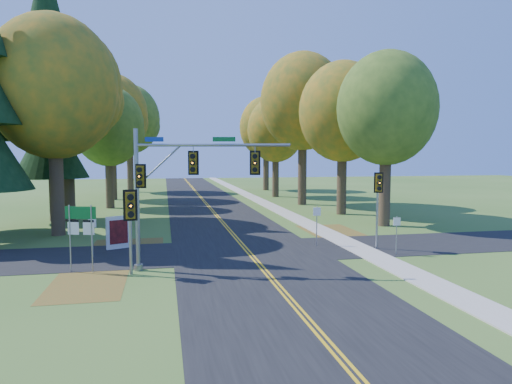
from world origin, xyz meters
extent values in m
plane|color=#375D20|center=(0.00, 0.00, 0.00)|extent=(160.00, 160.00, 0.00)
cube|color=black|center=(0.00, 0.00, 0.01)|extent=(8.00, 160.00, 0.02)
cube|color=black|center=(0.00, 2.00, 0.01)|extent=(60.00, 6.00, 0.02)
cube|color=gold|center=(-0.10, 0.00, 0.03)|extent=(0.10, 160.00, 0.01)
cube|color=gold|center=(0.10, 0.00, 0.03)|extent=(0.10, 160.00, 0.01)
cube|color=#9E998E|center=(6.20, 0.00, 0.03)|extent=(1.60, 160.00, 0.06)
cube|color=brown|center=(-6.50, 4.00, 0.01)|extent=(4.00, 6.00, 0.00)
cube|color=brown|center=(6.80, 6.00, 0.01)|extent=(3.50, 8.00, 0.00)
cube|color=brown|center=(-7.50, -3.00, 0.01)|extent=(3.00, 5.00, 0.00)
cylinder|color=#38281C|center=(-11.20, 9.30, 3.38)|extent=(0.86, 0.86, 6.75)
ellipsoid|color=#B87418|center=(-11.20, 9.30, 9.55)|extent=(8.00, 8.00, 9.20)
sphere|color=#B87418|center=(-9.60, 10.50, 8.75)|extent=(4.80, 4.80, 4.80)
sphere|color=#B87418|center=(-12.60, 8.50, 10.35)|extent=(4.40, 4.40, 4.40)
cylinder|color=#38281C|center=(11.50, 8.70, 3.04)|extent=(0.83, 0.83, 6.08)
ellipsoid|color=olive|center=(11.50, 8.70, 8.60)|extent=(7.20, 7.20, 8.28)
sphere|color=olive|center=(12.94, 9.78, 7.88)|extent=(4.32, 4.32, 4.32)
sphere|color=olive|center=(10.24, 7.98, 9.32)|extent=(3.96, 3.96, 3.96)
cylinder|color=#38281C|center=(-11.80, 16.20, 3.71)|extent=(0.89, 0.89, 7.42)
ellipsoid|color=#B87418|center=(-11.80, 16.20, 10.43)|extent=(8.60, 8.60, 9.89)
sphere|color=#B87418|center=(-10.08, 17.49, 9.57)|extent=(5.16, 5.16, 5.16)
sphere|color=#B87418|center=(-13.30, 15.34, 11.29)|extent=(4.73, 4.73, 4.73)
cylinder|color=#38281C|center=(10.90, 15.50, 3.15)|extent=(0.84, 0.84, 6.30)
ellipsoid|color=#B87418|center=(10.90, 15.50, 8.96)|extent=(7.60, 7.60, 8.74)
sphere|color=#B87418|center=(12.42, 16.64, 8.20)|extent=(4.56, 4.56, 4.56)
sphere|color=#B87418|center=(9.57, 14.74, 9.72)|extent=(4.18, 4.18, 4.18)
cylinder|color=#38281C|center=(-9.60, 24.40, 2.81)|extent=(0.81, 0.81, 5.62)
ellipsoid|color=olive|center=(-9.60, 24.40, 8.00)|extent=(6.80, 6.80, 7.82)
sphere|color=olive|center=(-8.24, 25.42, 7.33)|extent=(4.08, 4.08, 4.08)
sphere|color=olive|center=(-10.79, 23.72, 8.69)|extent=(3.74, 3.74, 3.74)
cylinder|color=#38281C|center=(9.80, 23.60, 3.83)|extent=(0.90, 0.90, 7.65)
ellipsoid|color=#B87418|center=(9.80, 23.60, 10.73)|extent=(8.80, 8.80, 10.12)
sphere|color=#B87418|center=(11.56, 24.92, 9.85)|extent=(5.28, 5.28, 5.28)
sphere|color=#B87418|center=(8.26, 22.72, 11.61)|extent=(4.84, 4.84, 4.84)
cylinder|color=#38281C|center=(-10.20, 33.10, 3.49)|extent=(0.87, 0.87, 6.98)
ellipsoid|color=#B87418|center=(-10.20, 33.10, 9.85)|extent=(8.20, 8.20, 9.43)
sphere|color=#B87418|center=(-8.56, 34.33, 9.03)|extent=(4.92, 4.92, 4.92)
sphere|color=#B87418|center=(-11.63, 32.28, 10.67)|extent=(4.51, 4.51, 4.51)
cylinder|color=#38281C|center=(9.20, 32.80, 2.93)|extent=(0.82, 0.82, 5.85)
ellipsoid|color=#B87418|center=(9.20, 32.80, 8.30)|extent=(7.00, 7.00, 8.05)
sphere|color=#B87418|center=(10.60, 33.85, 7.60)|extent=(4.20, 4.20, 4.20)
sphere|color=#B87418|center=(7.97, 32.10, 9.00)|extent=(3.85, 3.85, 3.85)
cylinder|color=#38281C|center=(-9.00, 44.00, 3.60)|extent=(0.88, 0.88, 7.20)
ellipsoid|color=olive|center=(-9.00, 44.00, 10.14)|extent=(8.40, 8.40, 9.66)
sphere|color=olive|center=(-7.32, 45.26, 9.30)|extent=(5.04, 5.04, 5.04)
sphere|color=olive|center=(-10.47, 43.16, 10.98)|extent=(4.62, 4.62, 4.62)
cylinder|color=#38281C|center=(10.40, 43.50, 3.26)|extent=(0.85, 0.85, 6.53)
ellipsoid|color=#B87418|center=(10.40, 43.50, 9.26)|extent=(7.80, 7.80, 8.97)
sphere|color=#B87418|center=(11.96, 44.67, 8.47)|extent=(4.68, 4.68, 4.68)
sphere|color=#B87418|center=(9.04, 42.72, 10.04)|extent=(4.29, 4.29, 4.29)
cylinder|color=#38281C|center=(-13.00, 16.00, 1.71)|extent=(0.50, 0.50, 3.42)
cone|color=black|center=(-13.00, 16.00, 6.15)|extent=(5.60, 5.60, 5.45)
cone|color=black|center=(-13.00, 16.00, 10.04)|extent=(4.57, 4.57, 5.45)
cone|color=black|center=(-13.00, 16.00, 13.94)|extent=(3.55, 3.55, 5.45)
cylinder|color=gray|center=(-5.59, -1.12, 3.20)|extent=(0.20, 0.20, 6.40)
cylinder|color=gray|center=(-5.59, -1.12, 0.14)|extent=(0.40, 0.40, 0.27)
cylinder|color=gray|center=(-2.25, -1.89, 5.67)|extent=(6.71, 1.67, 0.13)
cylinder|color=gray|center=(-4.61, -1.34, 4.75)|extent=(2.03, 0.55, 1.89)
cylinder|color=gray|center=(-3.09, -1.69, 5.50)|extent=(0.04, 0.04, 0.33)
cube|color=#72590C|center=(-3.09, -1.69, 4.88)|extent=(0.36, 0.34, 0.91)
cube|color=black|center=(-3.09, -1.69, 4.88)|extent=(0.47, 0.13, 1.08)
sphere|color=orange|center=(-3.14, -1.90, 4.88)|extent=(0.16, 0.16, 0.16)
cylinder|color=black|center=(-3.14, -1.90, 5.17)|extent=(0.25, 0.19, 0.22)
cylinder|color=black|center=(-3.14, -1.90, 4.88)|extent=(0.25, 0.19, 0.22)
cylinder|color=black|center=(-3.14, -1.90, 4.59)|extent=(0.25, 0.19, 0.22)
cylinder|color=gray|center=(-0.42, -2.31, 5.50)|extent=(0.04, 0.04, 0.33)
cube|color=#72590C|center=(-0.42, -2.31, 4.88)|extent=(0.36, 0.34, 0.91)
cube|color=black|center=(-0.42, -2.31, 4.88)|extent=(0.47, 0.13, 1.08)
sphere|color=orange|center=(-0.47, -2.52, 4.88)|extent=(0.16, 0.16, 0.16)
cylinder|color=black|center=(-0.47, -2.52, 5.17)|extent=(0.25, 0.19, 0.22)
cylinder|color=black|center=(-0.47, -2.52, 4.88)|extent=(0.25, 0.19, 0.22)
cylinder|color=black|center=(-0.47, -2.52, 4.59)|extent=(0.25, 0.19, 0.22)
cube|color=#72590C|center=(-5.40, -1.30, 4.29)|extent=(0.36, 0.34, 0.91)
cube|color=black|center=(-5.40, -1.30, 4.29)|extent=(0.47, 0.13, 1.08)
sphere|color=orange|center=(-5.44, -1.51, 4.29)|extent=(0.16, 0.16, 0.16)
cylinder|color=black|center=(-5.44, -1.51, 4.59)|extent=(0.25, 0.19, 0.22)
cylinder|color=black|center=(-5.44, -1.51, 4.29)|extent=(0.25, 0.19, 0.22)
cylinder|color=black|center=(-5.44, -1.51, 4.00)|extent=(0.25, 0.19, 0.22)
cube|color=navy|center=(-4.79, -1.30, 5.92)|extent=(0.81, 0.22, 0.20)
cube|color=#0C5926|center=(-1.76, -2.00, 5.92)|extent=(0.99, 0.26, 0.20)
cylinder|color=gray|center=(7.17, 1.12, 2.09)|extent=(0.11, 0.11, 4.19)
cube|color=#72590C|center=(7.11, 0.92, 3.71)|extent=(0.39, 0.36, 0.95)
cube|color=black|center=(7.11, 0.92, 3.71)|extent=(0.49, 0.16, 1.12)
sphere|color=orange|center=(7.06, 0.71, 3.71)|extent=(0.17, 0.17, 0.17)
cylinder|color=black|center=(7.06, 0.71, 4.02)|extent=(0.26, 0.21, 0.23)
cylinder|color=black|center=(7.06, 0.71, 3.71)|extent=(0.26, 0.21, 0.23)
cylinder|color=black|center=(7.06, 0.71, 3.41)|extent=(0.26, 0.21, 0.23)
cylinder|color=gray|center=(-5.86, -1.80, 1.83)|extent=(0.14, 0.14, 3.66)
cube|color=#72590C|center=(-5.83, -2.05, 3.09)|extent=(0.43, 0.39, 1.14)
cube|color=black|center=(-5.83, -2.05, 3.09)|extent=(0.59, 0.11, 1.35)
sphere|color=orange|center=(-5.79, -2.31, 3.09)|extent=(0.21, 0.21, 0.21)
cylinder|color=black|center=(-5.79, -2.31, 3.45)|extent=(0.30, 0.22, 0.27)
cylinder|color=black|center=(-5.79, -2.31, 3.09)|extent=(0.30, 0.22, 0.27)
cylinder|color=black|center=(-5.79, -2.31, 2.72)|extent=(0.30, 0.22, 0.27)
cylinder|color=gray|center=(-8.54, -0.81, 1.52)|extent=(0.06, 0.06, 3.03)
cylinder|color=gray|center=(-7.57, -1.11, 1.52)|extent=(0.06, 0.06, 3.03)
cube|color=#0D5D23|center=(-8.04, -0.93, 2.68)|extent=(1.37, 0.45, 0.56)
cube|color=silver|center=(-8.04, -0.93, 2.68)|extent=(1.16, 0.35, 0.08)
cube|color=silver|center=(-8.38, -0.83, 1.97)|extent=(0.50, 0.18, 0.56)
cube|color=black|center=(-8.38, -0.83, 2.30)|extent=(0.49, 0.15, 0.10)
cube|color=silver|center=(-7.71, -1.03, 1.97)|extent=(0.50, 0.18, 0.56)
cube|color=black|center=(-7.71, -1.03, 2.30)|extent=(0.49, 0.15, 0.10)
cube|color=silver|center=(-6.94, 3.99, 0.92)|extent=(1.28, 0.73, 1.84)
cube|color=maroon|center=(-6.89, 3.90, 0.97)|extent=(0.93, 0.45, 1.33)
cube|color=silver|center=(-7.40, 3.78, 0.15)|extent=(0.11, 0.11, 0.31)
cube|color=silver|center=(-6.47, 4.21, 0.15)|extent=(0.11, 0.11, 0.31)
cylinder|color=gray|center=(4.20, 2.67, 1.15)|extent=(0.05, 0.05, 2.29)
cube|color=white|center=(4.20, 2.65, 1.98)|extent=(0.44, 0.09, 0.47)
cylinder|color=gray|center=(7.50, -0.46, 1.02)|extent=(0.05, 0.05, 2.04)
cube|color=silver|center=(7.50, -0.48, 1.76)|extent=(0.39, 0.04, 0.42)
cylinder|color=gray|center=(-8.00, 2.00, 1.02)|extent=(0.05, 0.05, 2.04)
cube|color=silver|center=(-8.00, 1.98, 1.77)|extent=(0.39, 0.05, 0.42)
camera|label=1|loc=(-4.39, -22.11, 5.25)|focal=32.00mm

